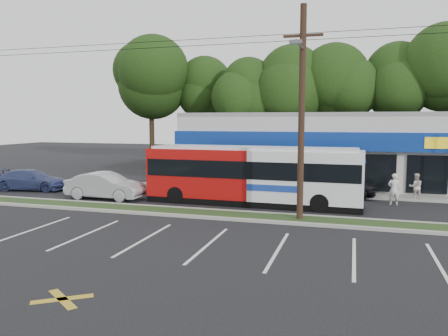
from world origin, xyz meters
name	(u,v)px	position (x,y,z in m)	size (l,w,h in m)	color
ground	(233,221)	(0.00, 0.00, 0.00)	(120.00, 120.00, 0.00)	black
grass_strip	(239,216)	(0.00, 1.00, 0.06)	(40.00, 1.60, 0.12)	#273817
curb_south	(234,219)	(0.00, 0.15, 0.07)	(40.00, 0.25, 0.14)	#9E9E93
curb_north	(243,212)	(0.00, 1.85, 0.07)	(40.00, 0.25, 0.14)	#9E9E93
sidewalk	(346,195)	(5.00, 9.00, 0.05)	(32.00, 2.20, 0.10)	#9E9E93
strip_mall	(356,147)	(5.50, 15.91, 2.65)	(25.00, 12.55, 5.30)	beige
utility_pole	(298,106)	(2.83, 0.93, 5.41)	(50.00, 2.77, 10.00)	black
tree_line	(342,83)	(4.00, 26.00, 8.42)	(46.76, 6.76, 11.83)	black
metrobus	(252,174)	(-0.11, 4.50, 1.74)	(12.24, 2.83, 3.28)	#A70E0C
car_dark	(337,183)	(4.44, 8.50, 0.82)	(1.93, 4.79, 1.63)	black
car_silver	(106,186)	(-9.02, 3.52, 0.81)	(1.70, 4.89, 1.61)	#AEB2B6
car_blue	(32,180)	(-15.71, 5.03, 0.71)	(1.99, 4.89, 1.42)	navy
pedestrian_a	(394,189)	(7.61, 6.50, 0.90)	(0.65, 0.43, 1.80)	white
pedestrian_b	(416,187)	(9.00, 8.50, 0.81)	(0.78, 0.61, 1.61)	beige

